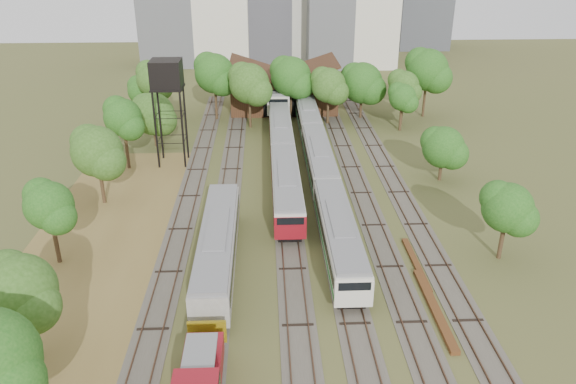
{
  "coord_description": "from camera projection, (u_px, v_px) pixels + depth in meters",
  "views": [
    {
      "loc": [
        -4.07,
        -28.37,
        24.66
      ],
      "look_at": [
        -1.94,
        20.17,
        2.5
      ],
      "focal_mm": 35.0,
      "sensor_mm": 36.0,
      "label": 1
    }
  ],
  "objects": [
    {
      "name": "old_grey_coach",
      "position": [
        218.0,
        246.0,
        45.18
      ],
      "size": [
        2.85,
        18.0,
        3.52
      ],
      "color": "black",
      "rests_on": "ground"
    },
    {
      "name": "rail_pile_near",
      "position": [
        434.0,
        308.0,
        40.58
      ],
      "size": [
        0.65,
        9.78,
        0.33
      ],
      "primitive_type": "cube",
      "color": "brown",
      "rests_on": "ground"
    },
    {
      "name": "water_tower",
      "position": [
        167.0,
        77.0,
        62.87
      ],
      "size": [
        3.54,
        3.54,
        12.23
      ],
      "color": "black",
      "rests_on": "ground"
    },
    {
      "name": "railcar_red_set",
      "position": [
        283.0,
        157.0,
        63.81
      ],
      "size": [
        2.81,
        34.58,
        3.47
      ],
      "color": "black",
      "rests_on": "ground"
    },
    {
      "name": "rail_pile_far",
      "position": [
        416.0,
        264.0,
        46.11
      ],
      "size": [
        0.51,
        8.15,
        0.26
      ],
      "primitive_type": "cube",
      "color": "brown",
      "rests_on": "ground"
    },
    {
      "name": "tracks",
      "position": [
        298.0,
        194.0,
        58.86
      ],
      "size": [
        24.6,
        80.0,
        0.19
      ],
      "color": "#4C473D",
      "rests_on": "ground"
    },
    {
      "name": "tree_band_left",
      "position": [
        102.0,
        164.0,
        52.76
      ],
      "size": [
        8.35,
        63.21,
        8.27
      ],
      "color": "#382616",
      "rests_on": "ground"
    },
    {
      "name": "maintenance_shed",
      "position": [
        283.0,
        89.0,
        87.63
      ],
      "size": [
        16.45,
        11.55,
        7.58
      ],
      "color": "#3D2516",
      "rests_on": "ground"
    },
    {
      "name": "railcar_rear",
      "position": [
        277.0,
        93.0,
        88.45
      ],
      "size": [
        3.28,
        16.08,
        4.06
      ],
      "color": "black",
      "rests_on": "ground"
    },
    {
      "name": "ground",
      "position": [
        332.0,
        356.0,
        36.18
      ],
      "size": [
        240.0,
        240.0,
        0.0
      ],
      "primitive_type": "plane",
      "color": "#475123",
      "rests_on": "ground"
    },
    {
      "name": "railcar_green_set",
      "position": [
        319.0,
        160.0,
        62.88
      ],
      "size": [
        2.78,
        52.08,
        3.43
      ],
      "color": "black",
      "rests_on": "ground"
    },
    {
      "name": "tree_band_right",
      "position": [
        447.0,
        147.0,
        59.41
      ],
      "size": [
        4.58,
        38.13,
        6.78
      ],
      "color": "#382616",
      "rests_on": "ground"
    },
    {
      "name": "tree_band_far",
      "position": [
        310.0,
        79.0,
        79.92
      ],
      "size": [
        44.33,
        10.01,
        10.03
      ],
      "color": "#382616",
      "rests_on": "ground"
    },
    {
      "name": "dry_grass_patch",
      "position": [
        85.0,
        292.0,
        42.73
      ],
      "size": [
        14.0,
        60.0,
        0.04
      ],
      "primitive_type": "cube",
      "color": "brown",
      "rests_on": "ground"
    }
  ]
}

